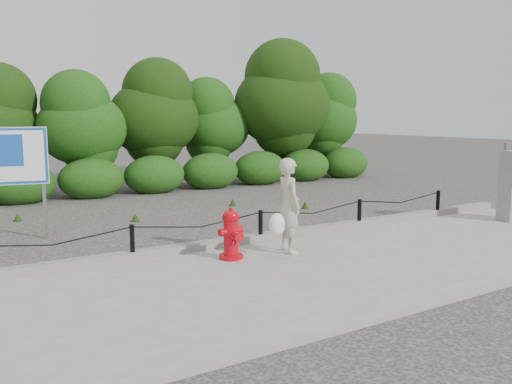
{
  "coord_description": "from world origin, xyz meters",
  "views": [
    {
      "loc": [
        -5.4,
        -8.4,
        2.45
      ],
      "look_at": [
        0.02,
        0.2,
        1.0
      ],
      "focal_mm": 38.0,
      "sensor_mm": 36.0,
      "label": 1
    }
  ],
  "objects": [
    {
      "name": "curb",
      "position": [
        0.0,
        0.05,
        0.15
      ],
      "size": [
        14.0,
        0.22,
        0.14
      ],
      "primitive_type": "cube",
      "color": "slate",
      "rests_on": "sidewalk"
    },
    {
      "name": "fire_hydrant",
      "position": [
        -1.07,
        -0.77,
        0.49
      ],
      "size": [
        0.46,
        0.47,
        0.86
      ],
      "rotation": [
        0.0,
        0.0,
        0.1
      ],
      "color": "#BA0711",
      "rests_on": "sidewalk"
    },
    {
      "name": "advertising_sign",
      "position": [
        -3.88,
        2.89,
        1.57
      ],
      "size": [
        1.37,
        0.35,
        2.22
      ],
      "rotation": [
        0.0,
        0.0,
        -0.19
      ],
      "color": "slate",
      "rests_on": "ground"
    },
    {
      "name": "pedestrian",
      "position": [
        -0.04,
        -0.93,
        0.88
      ],
      "size": [
        0.74,
        0.65,
        1.65
      ],
      "rotation": [
        0.0,
        0.0,
        1.42
      ],
      "color": "#B5AF9B",
      "rests_on": "sidewalk"
    },
    {
      "name": "utility_cabinet",
      "position": [
        5.93,
        -1.26,
        0.87
      ],
      "size": [
        0.6,
        0.43,
        1.74
      ],
      "rotation": [
        0.0,
        0.0,
        0.01
      ],
      "color": "gray",
      "rests_on": "sidewalk"
    },
    {
      "name": "sidewalk",
      "position": [
        0.0,
        -2.0,
        0.04
      ],
      "size": [
        14.0,
        4.0,
        0.08
      ],
      "primitive_type": "cube",
      "color": "gray",
      "rests_on": "ground"
    },
    {
      "name": "ground",
      "position": [
        0.0,
        0.0,
        0.0
      ],
      "size": [
        90.0,
        90.0,
        0.0
      ],
      "primitive_type": "plane",
      "color": "#2D2B28",
      "rests_on": "ground"
    },
    {
      "name": "treeline",
      "position": [
        0.88,
        8.88,
        2.56
      ],
      "size": [
        20.45,
        3.68,
        5.13
      ],
      "color": "black",
      "rests_on": "ground"
    },
    {
      "name": "chain_barrier",
      "position": [
        0.0,
        0.0,
        0.46
      ],
      "size": [
        10.06,
        0.06,
        0.6
      ],
      "color": "black",
      "rests_on": "sidewalk"
    }
  ]
}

